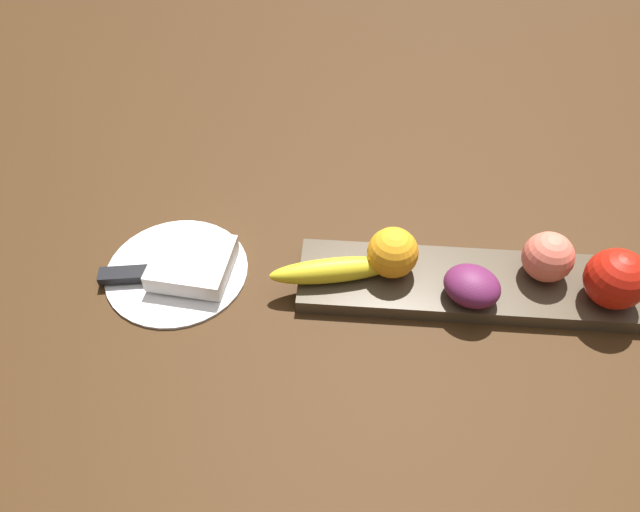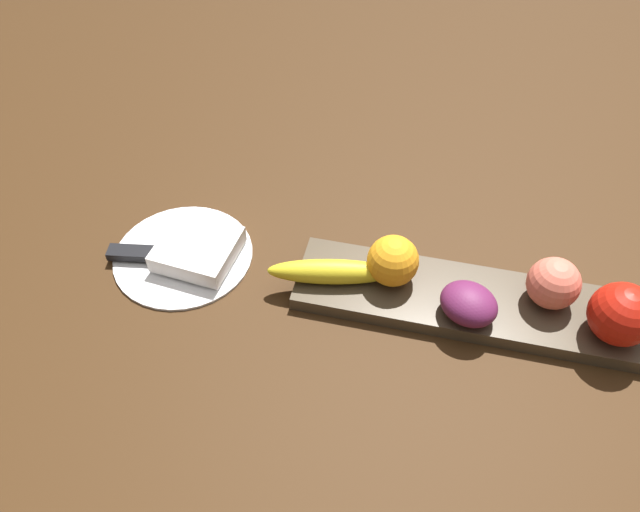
{
  "view_description": "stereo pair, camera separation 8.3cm",
  "coord_description": "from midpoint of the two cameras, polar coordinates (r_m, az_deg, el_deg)",
  "views": [
    {
      "loc": [
        -0.2,
        -0.57,
        0.67
      ],
      "look_at": [
        -0.24,
        -0.02,
        0.05
      ],
      "focal_mm": 34.38,
      "sensor_mm": 36.0,
      "label": 1
    },
    {
      "loc": [
        -0.12,
        -0.56,
        0.67
      ],
      "look_at": [
        -0.24,
        -0.02,
        0.05
      ],
      "focal_mm": 34.38,
      "sensor_mm": 36.0,
      "label": 2
    }
  ],
  "objects": [
    {
      "name": "peach",
      "position": [
        0.86,
        17.89,
        -0.0
      ],
      "size": [
        0.07,
        0.07,
        0.07
      ],
      "primitive_type": "sphere",
      "color": "#E86B55",
      "rests_on": "fruit_tray"
    },
    {
      "name": "apple",
      "position": [
        0.86,
        23.42,
        -2.11
      ],
      "size": [
        0.08,
        0.08,
        0.08
      ],
      "primitive_type": "sphere",
      "color": "red",
      "rests_on": "fruit_tray"
    },
    {
      "name": "folded_napkin",
      "position": [
        0.89,
        -14.44,
        -0.77
      ],
      "size": [
        0.12,
        0.11,
        0.03
      ],
      "primitive_type": "cube",
      "rotation": [
        0.0,
        0.0,
        -0.1
      ],
      "color": "white",
      "rests_on": "dinner_plate"
    },
    {
      "name": "banana",
      "position": [
        0.83,
        -1.65,
        -1.5
      ],
      "size": [
        0.18,
        0.07,
        0.03
      ],
      "primitive_type": "ellipsoid",
      "rotation": [
        0.0,
        0.0,
        0.2
      ],
      "color": "yellow",
      "rests_on": "fruit_tray"
    },
    {
      "name": "fruit_tray",
      "position": [
        0.86,
        10.94,
        -2.75
      ],
      "size": [
        0.47,
        0.12,
        0.02
      ],
      "primitive_type": "cube",
      "color": "#453A2A",
      "rests_on": "ground_plane"
    },
    {
      "name": "orange_near_apple",
      "position": [
        0.83,
        3.96,
        0.15
      ],
      "size": [
        0.07,
        0.07,
        0.07
      ],
      "primitive_type": "sphere",
      "color": "orange",
      "rests_on": "fruit_tray"
    },
    {
      "name": "dinner_plate",
      "position": [
        0.91,
        -15.76,
        -1.42
      ],
      "size": [
        0.2,
        0.2,
        0.01
      ],
      "primitive_type": "cylinder",
      "color": "white",
      "rests_on": "ground_plane"
    },
    {
      "name": "grape_bunch",
      "position": [
        0.82,
        11.19,
        -2.92
      ],
      "size": [
        0.1,
        0.09,
        0.04
      ],
      "primitive_type": "ellipsoid",
      "rotation": [
        0.0,
        0.0,
        5.83
      ],
      "color": "#611F48",
      "rests_on": "fruit_tray"
    },
    {
      "name": "ground_plane",
      "position": [
        0.89,
        13.01,
        -2.42
      ],
      "size": [
        2.4,
        2.4,
        0.0
      ],
      "primitive_type": "plane",
      "color": "#38210E"
    },
    {
      "name": "knife",
      "position": [
        0.9,
        -18.71,
        -1.75
      ],
      "size": [
        0.18,
        0.05,
        0.01
      ],
      "rotation": [
        0.0,
        0.0,
        0.16
      ],
      "color": "silver",
      "rests_on": "dinner_plate"
    }
  ]
}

